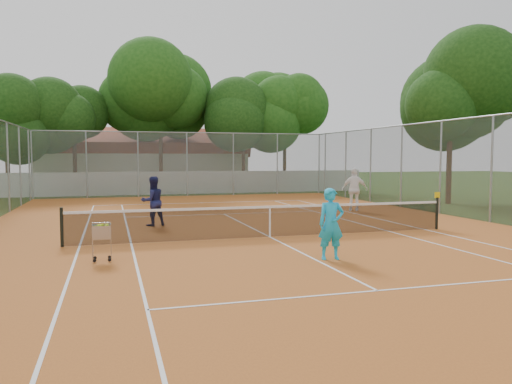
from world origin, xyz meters
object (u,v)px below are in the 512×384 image
object	(u,v)px
player_far_right	(355,189)
ball_hopper	(102,241)
player_near	(331,224)
player_far_left	(153,201)
clubhouse	(143,160)
tennis_net	(270,221)

from	to	relation	value
player_far_right	ball_hopper	size ratio (longest dim) A/B	2.09
player_near	player_far_left	bearing A→B (deg)	123.80
ball_hopper	clubhouse	bearing A→B (deg)	74.60
tennis_net	player_far_right	xyz separation A→B (m)	(5.99, 6.04, 0.49)
clubhouse	player_far_right	distance (m)	24.34
clubhouse	player_far_right	world-z (taller)	clubhouse
player_far_left	ball_hopper	xyz separation A→B (m)	(-1.65, -5.81, -0.41)
player_far_left	player_far_right	size ratio (longest dim) A/B	0.90
tennis_net	clubhouse	xyz separation A→B (m)	(-2.00, 29.00, 1.69)
clubhouse	player_far_left	xyz separation A→B (m)	(-1.21, -25.43, -1.30)
player_near	player_far_left	world-z (taller)	player_far_left
player_near	clubhouse	bearing A→B (deg)	101.23
player_near	ball_hopper	size ratio (longest dim) A/B	1.82
player_far_left	player_far_right	world-z (taller)	player_far_right
player_near	ball_hopper	world-z (taller)	player_near
player_near	ball_hopper	bearing A→B (deg)	172.83
player_far_left	tennis_net	bearing A→B (deg)	113.54
player_near	player_far_left	distance (m)	7.99
tennis_net	ball_hopper	xyz separation A→B (m)	(-4.86, -2.24, -0.02)
clubhouse	player_near	size ratio (longest dim) A/B	9.63
tennis_net	player_far_left	bearing A→B (deg)	132.00
clubhouse	player_far_left	bearing A→B (deg)	-92.73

